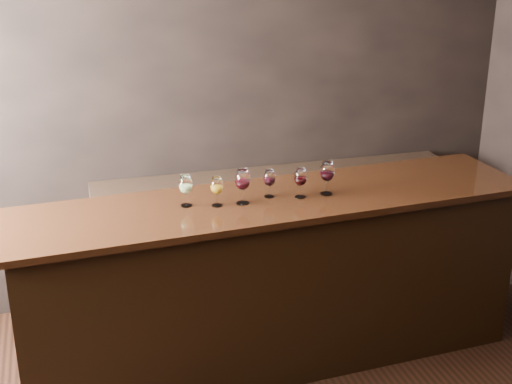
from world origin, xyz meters
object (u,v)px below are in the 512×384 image
object	(u,v)px
glass_red_b	(269,179)
glass_red_c	(301,178)
glass_red_d	(327,172)
bar_counter	(273,284)
glass_white	(186,185)
back_bar_shelf	(276,234)
glass_amber	(217,186)
glass_red_a	(243,181)

from	to	relation	value
glass_red_b	glass_red_c	xyz separation A→B (m)	(0.18, -0.06, 0.01)
glass_red_c	glass_red_d	xyz separation A→B (m)	(0.17, 0.01, 0.02)
bar_counter	glass_red_d	bearing A→B (deg)	-7.56
glass_red_b	glass_white	bearing A→B (deg)	-179.14
bar_counter	glass_white	world-z (taller)	glass_white
back_bar_shelf	glass_amber	bearing A→B (deg)	-126.19
glass_red_b	back_bar_shelf	bearing A→B (deg)	69.37
glass_white	glass_red_a	distance (m)	0.34
bar_counter	glass_red_a	size ratio (longest dim) A/B	14.58
glass_red_a	bar_counter	bearing A→B (deg)	9.73
glass_white	glass_red_b	distance (m)	0.52
back_bar_shelf	glass_white	world-z (taller)	glass_white
glass_red_b	glass_red_d	bearing A→B (deg)	-8.56
back_bar_shelf	glass_red_a	xyz separation A→B (m)	(-0.50, -0.91, 0.80)
back_bar_shelf	glass_amber	xyz separation A→B (m)	(-0.66, -0.90, 0.77)
glass_red_c	glass_red_d	bearing A→B (deg)	2.04
bar_counter	back_bar_shelf	xyz separation A→B (m)	(0.30, 0.87, -0.06)
glass_white	glass_red_a	world-z (taller)	glass_red_a
back_bar_shelf	glass_white	distance (m)	1.42
glass_red_a	glass_red_c	world-z (taller)	glass_red_a
glass_amber	glass_red_a	bearing A→B (deg)	-2.45
glass_white	glass_amber	xyz separation A→B (m)	(0.18, -0.05, -0.01)
glass_white	glass_red_a	bearing A→B (deg)	-9.50
back_bar_shelf	glass_red_c	xyz separation A→B (m)	(-0.14, -0.90, 0.78)
glass_red_a	glass_red_d	xyz separation A→B (m)	(0.54, 0.01, -0.00)
bar_counter	glass_red_b	distance (m)	0.71
glass_red_a	glass_red_b	distance (m)	0.20
bar_counter	glass_amber	bearing A→B (deg)	-178.90
back_bar_shelf	glass_red_d	size ratio (longest dim) A/B	12.92
glass_amber	glass_red_c	world-z (taller)	glass_red_c
glass_red_d	glass_red_c	bearing A→B (deg)	-177.96
glass_red_a	glass_red_d	world-z (taller)	glass_red_a
bar_counter	glass_white	bearing A→B (deg)	174.39
back_bar_shelf	glass_red_a	distance (m)	1.31
back_bar_shelf	glass_red_b	world-z (taller)	glass_red_b
glass_amber	glass_red_d	size ratio (longest dim) A/B	0.86
glass_white	glass_red_b	world-z (taller)	glass_white
bar_counter	back_bar_shelf	bearing A→B (deg)	67.62
bar_counter	glass_red_c	bearing A→B (deg)	-14.10
glass_red_a	glass_white	bearing A→B (deg)	170.50
back_bar_shelf	glass_white	xyz separation A→B (m)	(-0.83, -0.85, 0.78)
back_bar_shelf	glass_white	bearing A→B (deg)	-134.42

